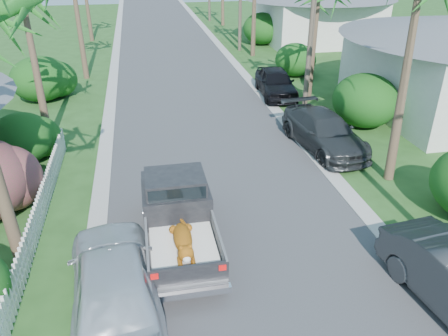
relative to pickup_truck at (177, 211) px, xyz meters
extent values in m
plane|color=#24481B|center=(1.85, -3.55, -1.01)|extent=(120.00, 120.00, 0.00)
cube|color=#38383A|center=(1.85, 21.45, -1.00)|extent=(8.00, 100.00, 0.02)
cube|color=#A5A39E|center=(-2.45, 21.45, -0.98)|extent=(0.60, 100.00, 0.06)
cube|color=#A5A39E|center=(6.15, 21.45, -0.98)|extent=(0.60, 100.00, 0.06)
cylinder|color=black|center=(-0.85, -2.21, -0.63)|extent=(0.28, 0.76, 0.76)
cylinder|color=black|center=(0.85, -2.21, -0.63)|extent=(0.28, 0.76, 0.76)
cylinder|color=black|center=(-0.85, 1.04, -0.63)|extent=(0.28, 0.76, 0.76)
cylinder|color=black|center=(0.85, 1.04, -0.63)|extent=(0.28, 0.76, 0.76)
cube|color=gray|center=(0.00, -1.56, -0.39)|extent=(1.90, 2.40, 0.24)
cube|color=gray|center=(-0.92, -1.56, -0.01)|extent=(0.06, 2.40, 0.55)
cube|color=gray|center=(0.92, -1.56, -0.01)|extent=(0.06, 2.40, 0.55)
cube|color=black|center=(0.00, -2.73, -0.03)|extent=(1.92, 0.08, 0.52)
cube|color=silver|center=(0.00, -2.89, -0.46)|extent=(1.98, 0.18, 0.18)
cube|color=red|center=(-0.80, -2.78, 0.09)|extent=(0.18, 0.05, 0.14)
cube|color=red|center=(0.80, -2.78, 0.09)|extent=(0.18, 0.05, 0.14)
cube|color=black|center=(0.00, 0.29, 0.04)|extent=(1.94, 1.65, 1.10)
cube|color=black|center=(0.00, 0.29, 0.77)|extent=(1.70, 1.35, 0.55)
cube|color=black|center=(0.00, -0.38, 0.74)|extent=(1.60, 0.05, 0.45)
cube|color=black|center=(0.00, 1.54, -0.11)|extent=(1.94, 1.20, 0.80)
cube|color=white|center=(0.00, -1.56, -0.19)|extent=(1.70, 2.10, 0.16)
ellipsoid|color=orange|center=(0.00, -1.46, 0.11)|extent=(0.48, 1.25, 0.43)
sphere|color=orange|center=(0.00, -2.21, 0.19)|extent=(0.40, 0.40, 0.40)
ellipsoid|color=white|center=(0.00, -1.46, 0.01)|extent=(0.32, 0.86, 0.18)
imported|color=#282B2C|center=(6.77, 5.33, -0.26)|extent=(2.71, 5.36, 1.49)
imported|color=black|center=(6.85, 12.59, -0.23)|extent=(2.17, 4.70, 1.56)
imported|color=silver|center=(-1.75, -2.44, -0.16)|extent=(2.50, 5.19, 1.71)
cone|color=brown|center=(-4.95, 8.45, 2.09)|extent=(0.36, 0.61, 6.21)
cone|color=brown|center=(-4.15, 18.45, 2.99)|extent=(0.36, 0.36, 8.00)
cone|color=brown|center=(-4.65, 30.45, 2.24)|extent=(0.36, 0.75, 6.51)
cone|color=brown|center=(8.15, 2.45, 2.74)|extent=(0.36, 0.73, 7.51)
cone|color=brown|center=(8.45, 11.45, 1.99)|extent=(0.36, 0.54, 6.01)
cone|color=brown|center=(8.05, 22.45, 3.09)|extent=(0.36, 0.36, 8.20)
ellipsoid|color=#174814|center=(-5.55, 6.45, -0.01)|extent=(2.40, 2.64, 2.00)
ellipsoid|color=#174814|center=(-6.15, 14.45, 0.19)|extent=(3.20, 3.52, 2.40)
ellipsoid|color=#174814|center=(9.65, 7.45, 0.24)|extent=(3.00, 3.30, 2.50)
ellipsoid|color=#174814|center=(9.35, 16.45, 0.04)|extent=(2.60, 2.86, 2.10)
ellipsoid|color=#174814|center=(9.85, 26.45, 0.29)|extent=(3.20, 3.52, 2.60)
cube|color=white|center=(-4.15, 1.95, -0.51)|extent=(0.10, 11.00, 1.00)
cube|color=silver|center=(14.85, 26.45, 0.79)|extent=(9.00, 8.00, 3.60)
cylinder|color=brown|center=(7.45, 9.45, 3.49)|extent=(0.26, 0.26, 9.00)
camera|label=1|loc=(-0.71, -10.70, 6.97)|focal=35.00mm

